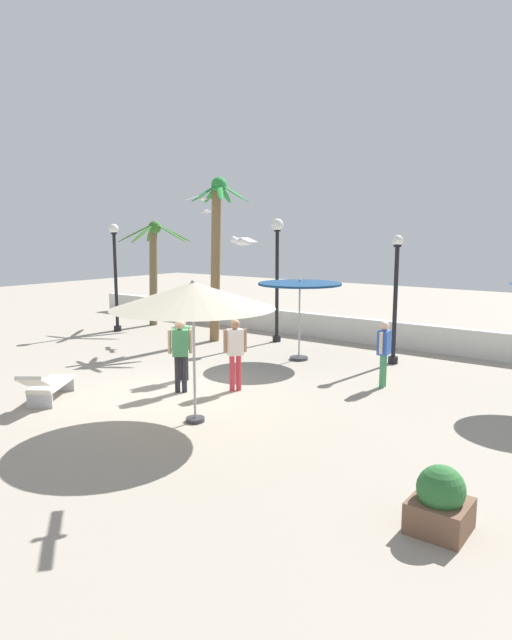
# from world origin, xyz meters

# --- Properties ---
(ground_plane) EXTENTS (56.00, 56.00, 0.00)m
(ground_plane) POSITION_xyz_m (0.00, 0.00, 0.00)
(ground_plane) COLOR #9E9384
(boundary_wall) EXTENTS (25.20, 0.30, 0.83)m
(boundary_wall) POSITION_xyz_m (0.00, 8.13, 0.41)
(boundary_wall) COLOR silver
(boundary_wall) RESTS_ON ground_plane
(patio_umbrella_0) EXTENTS (2.40, 2.40, 2.37)m
(patio_umbrella_0) POSITION_xyz_m (0.16, 4.73, 2.08)
(patio_umbrella_0) COLOR #333338
(patio_umbrella_0) RESTS_ON ground_plane
(patio_umbrella_2) EXTENTS (3.16, 3.16, 2.80)m
(patio_umbrella_2) POSITION_xyz_m (1.41, -1.03, 2.50)
(patio_umbrella_2) COLOR #333338
(patio_umbrella_2) RESTS_ON ground_plane
(palm_tree_0) EXTENTS (2.03, 2.03, 5.48)m
(palm_tree_0) POSITION_xyz_m (-3.56, 5.40, 3.35)
(palm_tree_0) COLOR brown
(palm_tree_0) RESTS_ON ground_plane
(palm_tree_1) EXTENTS (2.83, 2.88, 4.14)m
(palm_tree_1) POSITION_xyz_m (-7.73, 6.42, 2.62)
(palm_tree_1) COLOR brown
(palm_tree_1) RESTS_ON ground_plane
(lamp_post_0) EXTENTS (0.30, 0.30, 3.62)m
(lamp_post_0) POSITION_xyz_m (2.56, 5.93, 1.96)
(lamp_post_0) COLOR black
(lamp_post_0) RESTS_ON ground_plane
(lamp_post_1) EXTENTS (0.40, 0.40, 4.14)m
(lamp_post_1) POSITION_xyz_m (-1.91, 6.58, 2.69)
(lamp_post_1) COLOR black
(lamp_post_1) RESTS_ON ground_plane
(lamp_post_2) EXTENTS (0.35, 0.35, 4.00)m
(lamp_post_2) POSITION_xyz_m (-7.86, 4.61, 2.37)
(lamp_post_2) COLOR black
(lamp_post_2) RESTS_ON ground_plane
(lounge_chair_0) EXTENTS (1.52, 1.83, 0.82)m
(lounge_chair_0) POSITION_xyz_m (-2.03, -2.06, 0.40)
(lounge_chair_0) COLOR #B7B7BC
(lounge_chair_0) RESTS_ON ground_plane
(guest_0) EXTENTS (0.28, 0.56, 1.60)m
(guest_0) POSITION_xyz_m (3.34, 3.48, 0.97)
(guest_0) COLOR #3F8C59
(guest_0) RESTS_ON ground_plane
(guest_1) EXTENTS (0.41, 0.47, 1.70)m
(guest_1) POSITION_xyz_m (0.69, 1.12, 1.03)
(guest_1) COLOR #D8333F
(guest_1) RESTS_ON ground_plane
(guest_2) EXTENTS (0.51, 0.38, 1.59)m
(guest_2) POSITION_xyz_m (-0.96, 1.06, 0.96)
(guest_2) COLOR #26262D
(guest_2) RESTS_ON ground_plane
(guest_3) EXTENTS (0.43, 0.42, 1.72)m
(guest_3) POSITION_xyz_m (-0.24, 0.25, 1.04)
(guest_3) COLOR #26262D
(guest_3) RESTS_ON ground_plane
(seagull_0) EXTENTS (0.94, 0.52, 0.14)m
(seagull_0) POSITION_xyz_m (-4.89, 6.46, 4.44)
(seagull_0) COLOR white
(seagull_1) EXTENTS (0.43, 1.18, 0.19)m
(seagull_1) POSITION_xyz_m (-3.83, 5.05, 4.79)
(seagull_1) COLOR white
(seagull_2) EXTENTS (1.14, 1.01, 0.14)m
(seagull_2) POSITION_xyz_m (3.26, -1.84, 3.56)
(seagull_2) COLOR white
(planter) EXTENTS (0.70, 0.70, 0.85)m
(planter) POSITION_xyz_m (6.61, -2.16, 0.38)
(planter) COLOR brown
(planter) RESTS_ON ground_plane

